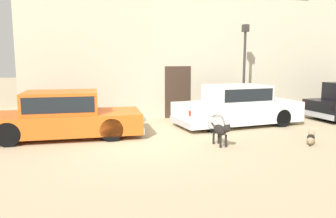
# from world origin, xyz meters

# --- Properties ---
(ground_plane) EXTENTS (80.00, 80.00, 0.00)m
(ground_plane) POSITION_xyz_m (0.00, 0.00, 0.00)
(ground_plane) COLOR tan
(parked_sedan_nearest) EXTENTS (4.87, 2.11, 1.41)m
(parked_sedan_nearest) POSITION_xyz_m (-2.04, 1.25, 0.70)
(parked_sedan_nearest) COLOR #D15619
(parked_sedan_nearest) RESTS_ON ground_plane
(parked_sedan_second) EXTENTS (4.73, 2.12, 1.47)m
(parked_sedan_second) POSITION_xyz_m (3.94, 1.45, 0.72)
(parked_sedan_second) COLOR silver
(parked_sedan_second) RESTS_ON ground_plane
(apartment_block) EXTENTS (17.21, 5.06, 8.17)m
(apartment_block) POSITION_xyz_m (4.98, 6.15, 4.08)
(apartment_block) COLOR #BCB299
(apartment_block) RESTS_ON ground_plane
(stray_dog_spotted) EXTENTS (0.24, 1.07, 0.70)m
(stray_dog_spotted) POSITION_xyz_m (2.11, -1.07, 0.44)
(stray_dog_spotted) COLOR black
(stray_dog_spotted) RESTS_ON ground_plane
(stray_dog_tan) EXTENTS (0.73, 0.79, 0.38)m
(stray_dog_tan) POSITION_xyz_m (4.66, -1.55, 0.17)
(stray_dog_tan) COLOR #997F60
(stray_dog_tan) RESTS_ON ground_plane
(street_lamp) EXTENTS (0.22, 0.22, 3.70)m
(street_lamp) POSITION_xyz_m (4.79, 2.57, 2.38)
(street_lamp) COLOR #2D2B28
(street_lamp) RESTS_ON ground_plane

